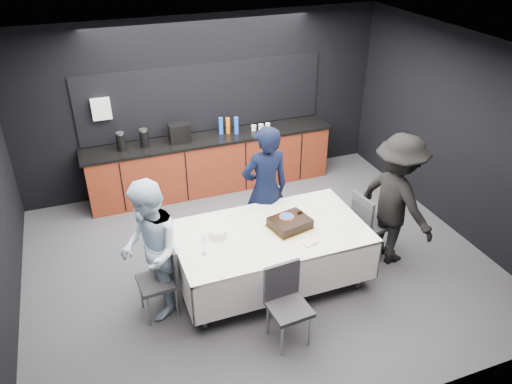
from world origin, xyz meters
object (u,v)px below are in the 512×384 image
at_px(plate_stack, 218,232).
at_px(party_table, 270,240).
at_px(champagne_flute, 204,242).
at_px(chair_right, 367,221).
at_px(person_left, 150,251).
at_px(person_right, 396,200).
at_px(chair_near, 286,298).
at_px(person_center, 265,190).
at_px(chair_left, 163,274).
at_px(cake_assembly, 290,223).

bearing_deg(plate_stack, party_table, -11.00).
height_order(champagne_flute, chair_right, champagne_flute).
relative_size(party_table, person_left, 1.35).
distance_m(chair_right, person_right, 0.49).
xyz_separation_m(party_table, chair_near, (-0.19, -0.91, -0.11)).
height_order(chair_near, person_center, person_center).
bearing_deg(party_table, person_center, 73.38).
height_order(champagne_flute, person_right, person_right).
relative_size(chair_left, person_center, 0.51).
bearing_deg(person_center, chair_right, 150.54).
xyz_separation_m(chair_left, chair_right, (2.78, 0.14, 0.00)).
xyz_separation_m(party_table, cake_assembly, (0.25, -0.01, 0.20)).
distance_m(chair_right, person_center, 1.43).
height_order(party_table, person_right, person_right).
xyz_separation_m(cake_assembly, person_left, (-1.70, 0.02, 0.01)).
distance_m(party_table, chair_left, 1.35).
height_order(chair_left, chair_near, same).
distance_m(chair_left, person_left, 0.34).
relative_size(chair_left, person_left, 0.54).
bearing_deg(cake_assembly, chair_left, -178.70).
xyz_separation_m(chair_right, person_left, (-2.89, -0.08, 0.32)).
bearing_deg(cake_assembly, party_table, 177.36).
distance_m(plate_stack, chair_left, 0.80).
bearing_deg(person_left, cake_assembly, 93.00).
height_order(party_table, chair_near, chair_near).
bearing_deg(chair_right, person_center, 152.08).
relative_size(chair_right, person_right, 0.51).
relative_size(plate_stack, chair_near, 0.25).
distance_m(person_center, person_left, 1.82).
relative_size(champagne_flute, chair_left, 0.24).
bearing_deg(plate_stack, person_right, -5.15).
bearing_deg(person_center, person_right, 149.55).
height_order(plate_stack, chair_near, chair_near).
xyz_separation_m(party_table, person_right, (1.71, -0.09, 0.26)).
height_order(person_center, person_right, person_center).
bearing_deg(person_center, chair_near, 74.61).
distance_m(cake_assembly, person_right, 1.47).
bearing_deg(chair_left, person_right, -0.78).
bearing_deg(champagne_flute, person_left, 164.29).
xyz_separation_m(plate_stack, chair_right, (2.06, -0.03, -0.30)).
distance_m(chair_left, person_center, 1.79).
bearing_deg(person_center, party_table, 71.84).
height_order(party_table, person_center, person_center).
distance_m(chair_left, chair_right, 2.79).
bearing_deg(person_left, chair_right, 95.22).
distance_m(champagne_flute, chair_near, 1.10).
distance_m(champagne_flute, chair_left, 0.63).
relative_size(party_table, champagne_flute, 10.36).
height_order(party_table, person_left, person_left).
height_order(cake_assembly, person_right, person_right).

